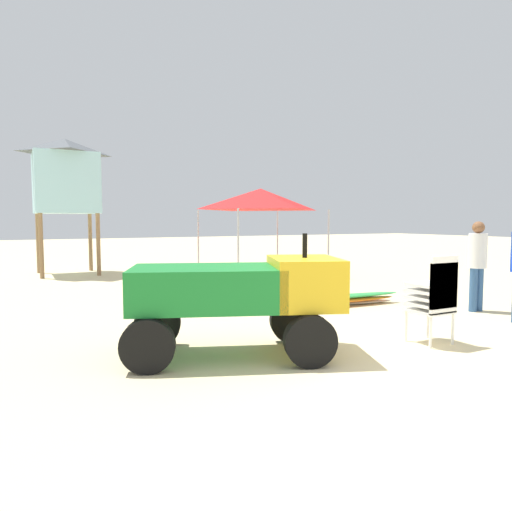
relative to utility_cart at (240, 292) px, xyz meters
The scene contains 7 objects.
ground 1.94m from the utility_cart, 39.03° to the right, with size 80.00×80.00×0.00m, color beige.
utility_cart is the anchor object (origin of this frame).
stacked_plastic_chairs 2.64m from the utility_cart, 17.05° to the right, with size 0.48×0.48×1.20m.
surfboard_pile 3.81m from the utility_cart, 32.90° to the left, with size 2.58×0.79×0.24m.
lifeguard_near_center 5.06m from the utility_cart, ahead, with size 0.32×0.32×1.64m.
popup_canopy 8.34m from the utility_cart, 59.71° to the left, with size 2.91×2.91×2.60m.
lifeguard_tower 10.50m from the utility_cart, 95.04° to the left, with size 1.98×1.98×4.12m.
Camera 1 is at (-3.82, -3.92, 1.66)m, focal length 32.53 mm.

